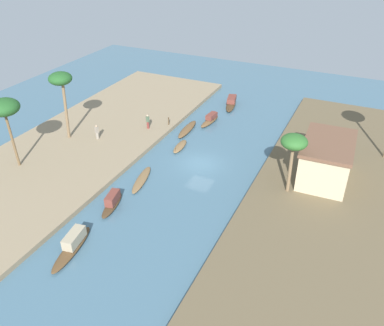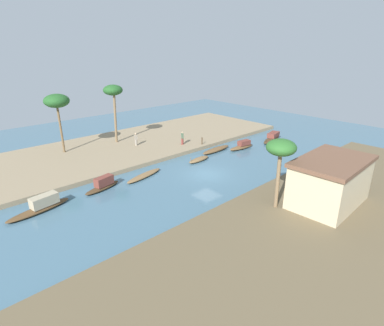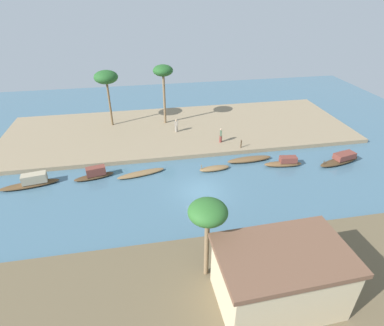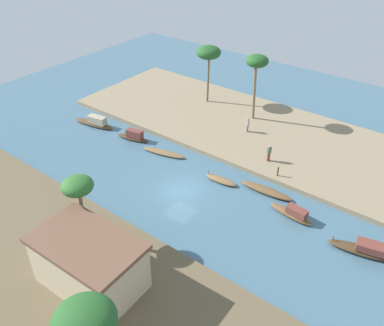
{
  "view_description": "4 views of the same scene",
  "coord_description": "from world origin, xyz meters",
  "px_view_note": "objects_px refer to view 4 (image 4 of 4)",
  "views": [
    {
      "loc": [
        32.48,
        14.21,
        21.58
      ],
      "look_at": [
        1.79,
        -0.12,
        1.06
      ],
      "focal_mm": 37.15,
      "sensor_mm": 36.0,
      "label": 1
    },
    {
      "loc": [
        22.13,
        21.49,
        12.81
      ],
      "look_at": [
        0.13,
        -2.18,
        0.7
      ],
      "focal_mm": 29.22,
      "sensor_mm": 36.0,
      "label": 2
    },
    {
      "loc": [
        4.89,
        22.49,
        16.74
      ],
      "look_at": [
        0.15,
        -3.78,
        0.91
      ],
      "focal_mm": 28.38,
      "sensor_mm": 36.0,
      "label": 3
    },
    {
      "loc": [
        -18.7,
        22.76,
        22.78
      ],
      "look_at": [
        1.3,
        -3.42,
        0.77
      ],
      "focal_mm": 38.08,
      "sensor_mm": 36.0,
      "label": 4
    }
  ],
  "objects_px": {
    "sampan_foreground": "(293,213)",
    "person_on_near_bank": "(269,154)",
    "sampan_downstream_large": "(95,122)",
    "palm_tree_right_short": "(85,323)",
    "sampan_midstream": "(221,180)",
    "sampan_upstream_small": "(367,250)",
    "palm_tree_left_near": "(257,63)",
    "sampan_open_hull": "(164,153)",
    "palm_tree_right_tall": "(78,188)",
    "sampan_with_red_awning": "(266,191)",
    "sampan_near_left_bank": "(134,136)",
    "mooring_post": "(278,171)",
    "palm_tree_left_far": "(209,53)",
    "riverside_building": "(90,263)",
    "person_by_mooring": "(247,125)"
  },
  "relations": [
    {
      "from": "palm_tree_right_short",
      "to": "sampan_midstream",
      "type": "bearing_deg",
      "value": -72.24
    },
    {
      "from": "sampan_midstream",
      "to": "palm_tree_right_tall",
      "type": "distance_m",
      "value": 14.41
    },
    {
      "from": "sampan_midstream",
      "to": "sampan_upstream_small",
      "type": "height_order",
      "value": "sampan_upstream_small"
    },
    {
      "from": "mooring_post",
      "to": "palm_tree_right_short",
      "type": "height_order",
      "value": "palm_tree_right_short"
    },
    {
      "from": "sampan_downstream_large",
      "to": "person_by_mooring",
      "type": "relative_size",
      "value": 3.22
    },
    {
      "from": "sampan_open_hull",
      "to": "palm_tree_left_near",
      "type": "xyz_separation_m",
      "value": [
        -3.71,
        -11.7,
        7.06
      ]
    },
    {
      "from": "sampan_foreground",
      "to": "person_on_near_bank",
      "type": "relative_size",
      "value": 2.33
    },
    {
      "from": "mooring_post",
      "to": "palm_tree_right_short",
      "type": "bearing_deg",
      "value": 96.2
    },
    {
      "from": "sampan_near_left_bank",
      "to": "person_on_near_bank",
      "type": "height_order",
      "value": "person_on_near_bank"
    },
    {
      "from": "sampan_with_red_awning",
      "to": "palm_tree_right_tall",
      "type": "relative_size",
      "value": 0.88
    },
    {
      "from": "sampan_midstream",
      "to": "sampan_with_red_awning",
      "type": "bearing_deg",
      "value": -169.63
    },
    {
      "from": "palm_tree_right_tall",
      "to": "riverside_building",
      "type": "bearing_deg",
      "value": 144.61
    },
    {
      "from": "sampan_near_left_bank",
      "to": "palm_tree_right_short",
      "type": "xyz_separation_m",
      "value": [
        -18.65,
        21.31,
        7.2
      ]
    },
    {
      "from": "person_on_near_bank",
      "to": "sampan_with_red_awning",
      "type": "bearing_deg",
      "value": 45.75
    },
    {
      "from": "person_by_mooring",
      "to": "mooring_post",
      "type": "xyz_separation_m",
      "value": [
        -6.71,
        5.61,
        -0.28
      ]
    },
    {
      "from": "sampan_upstream_small",
      "to": "sampan_open_hull",
      "type": "bearing_deg",
      "value": -16.73
    },
    {
      "from": "sampan_foreground",
      "to": "palm_tree_left_near",
      "type": "bearing_deg",
      "value": -41.71
    },
    {
      "from": "person_on_near_bank",
      "to": "mooring_post",
      "type": "relative_size",
      "value": 1.86
    },
    {
      "from": "sampan_open_hull",
      "to": "palm_tree_right_tall",
      "type": "height_order",
      "value": "palm_tree_right_tall"
    },
    {
      "from": "sampan_near_left_bank",
      "to": "sampan_foreground",
      "type": "distance_m",
      "value": 19.6
    },
    {
      "from": "palm_tree_left_near",
      "to": "sampan_upstream_small",
      "type": "bearing_deg",
      "value": 143.25
    },
    {
      "from": "person_on_near_bank",
      "to": "sampan_downstream_large",
      "type": "bearing_deg",
      "value": -57.27
    },
    {
      "from": "sampan_open_hull",
      "to": "sampan_near_left_bank",
      "type": "bearing_deg",
      "value": -15.86
    },
    {
      "from": "person_on_near_bank",
      "to": "person_by_mooring",
      "type": "height_order",
      "value": "person_on_near_bank"
    },
    {
      "from": "sampan_foreground",
      "to": "person_by_mooring",
      "type": "height_order",
      "value": "person_by_mooring"
    },
    {
      "from": "sampan_foreground",
      "to": "mooring_post",
      "type": "distance_m",
      "value": 5.38
    },
    {
      "from": "palm_tree_left_far",
      "to": "riverside_building",
      "type": "distance_m",
      "value": 30.71
    },
    {
      "from": "sampan_with_red_awning",
      "to": "palm_tree_left_near",
      "type": "xyz_separation_m",
      "value": [
        8.0,
        -11.04,
        6.98
      ]
    },
    {
      "from": "palm_tree_right_short",
      "to": "palm_tree_left_near",
      "type": "bearing_deg",
      "value": -72.34
    },
    {
      "from": "mooring_post",
      "to": "palm_tree_right_tall",
      "type": "bearing_deg",
      "value": 64.72
    },
    {
      "from": "sampan_midstream",
      "to": "palm_tree_left_far",
      "type": "xyz_separation_m",
      "value": [
        10.84,
        -12.95,
        6.49
      ]
    },
    {
      "from": "sampan_open_hull",
      "to": "person_on_near_bank",
      "type": "height_order",
      "value": "person_on_near_bank"
    },
    {
      "from": "sampan_upstream_small",
      "to": "sampan_near_left_bank",
      "type": "bearing_deg",
      "value": -16.61
    },
    {
      "from": "palm_tree_left_far",
      "to": "riverside_building",
      "type": "xyz_separation_m",
      "value": [
        -10.72,
        28.47,
        -4.26
      ]
    },
    {
      "from": "sampan_foreground",
      "to": "palm_tree_left_far",
      "type": "relative_size",
      "value": 0.57
    },
    {
      "from": "sampan_downstream_large",
      "to": "sampan_with_red_awning",
      "type": "xyz_separation_m",
      "value": [
        -22.02,
        -0.8,
        -0.22
      ]
    },
    {
      "from": "palm_tree_right_short",
      "to": "sampan_with_red_awning",
      "type": "bearing_deg",
      "value": -83.62
    },
    {
      "from": "person_by_mooring",
      "to": "palm_tree_right_tall",
      "type": "height_order",
      "value": "palm_tree_right_tall"
    },
    {
      "from": "sampan_upstream_small",
      "to": "palm_tree_right_tall",
      "type": "relative_size",
      "value": 0.93
    },
    {
      "from": "sampan_near_left_bank",
      "to": "person_on_near_bank",
      "type": "relative_size",
      "value": 2.26
    },
    {
      "from": "sampan_downstream_large",
      "to": "palm_tree_left_far",
      "type": "relative_size",
      "value": 0.76
    },
    {
      "from": "sampan_midstream",
      "to": "sampan_downstream_large",
      "type": "distance_m",
      "value": 17.85
    },
    {
      "from": "palm_tree_right_short",
      "to": "person_on_near_bank",
      "type": "bearing_deg",
      "value": -80.0
    },
    {
      "from": "sampan_downstream_large",
      "to": "palm_tree_right_short",
      "type": "relative_size",
      "value": 0.67
    },
    {
      "from": "sampan_midstream",
      "to": "sampan_upstream_small",
      "type": "distance_m",
      "value": 13.81
    },
    {
      "from": "sampan_downstream_large",
      "to": "sampan_open_hull",
      "type": "height_order",
      "value": "sampan_downstream_large"
    },
    {
      "from": "mooring_post",
      "to": "palm_tree_left_near",
      "type": "xyz_separation_m",
      "value": [
        7.81,
        -8.61,
        6.29
      ]
    },
    {
      "from": "sampan_near_left_bank",
      "to": "palm_tree_right_short",
      "type": "relative_size",
      "value": 0.49
    },
    {
      "from": "sampan_midstream",
      "to": "person_by_mooring",
      "type": "xyz_separation_m",
      "value": [
        2.73,
        -9.14,
        1.01
      ]
    },
    {
      "from": "palm_tree_left_near",
      "to": "palm_tree_right_tall",
      "type": "distance_m",
      "value": 25.11
    }
  ]
}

